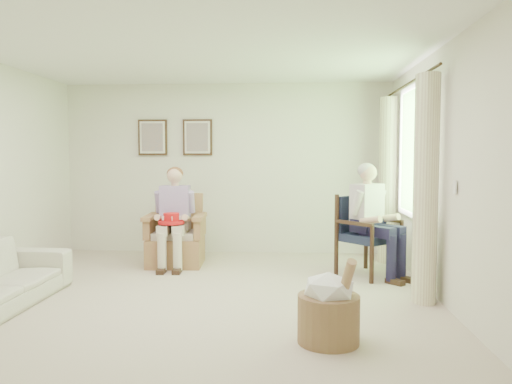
% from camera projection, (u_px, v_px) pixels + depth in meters
% --- Properties ---
extents(floor, '(5.50, 5.50, 0.00)m').
position_uv_depth(floor, '(194.00, 303.00, 5.04)').
color(floor, '#C1B09C').
rests_on(floor, ground).
extents(back_wall, '(5.00, 0.04, 2.60)m').
position_uv_depth(back_wall, '(227.00, 169.00, 7.68)').
color(back_wall, silver).
rests_on(back_wall, ground).
extents(front_wall, '(5.00, 0.04, 2.60)m').
position_uv_depth(front_wall, '(73.00, 197.00, 2.21)').
color(front_wall, silver).
rests_on(front_wall, ground).
extents(right_wall, '(0.04, 5.50, 2.60)m').
position_uv_depth(right_wall, '(450.00, 176.00, 4.78)').
color(right_wall, silver).
rests_on(right_wall, ground).
extents(ceiling, '(5.00, 5.50, 0.02)m').
position_uv_depth(ceiling, '(191.00, 42.00, 4.85)').
color(ceiling, white).
rests_on(ceiling, back_wall).
extents(window, '(0.13, 2.50, 1.63)m').
position_uv_depth(window, '(416.00, 148.00, 5.96)').
color(window, '#2D6B23').
rests_on(window, right_wall).
extents(curtain_left, '(0.34, 0.34, 2.30)m').
position_uv_depth(curtain_left, '(426.00, 190.00, 5.02)').
color(curtain_left, beige).
rests_on(curtain_left, ground).
extents(curtain_right, '(0.34, 0.34, 2.30)m').
position_uv_depth(curtain_right, '(387.00, 180.00, 6.97)').
color(curtain_right, beige).
rests_on(curtain_right, ground).
extents(framed_print_left, '(0.45, 0.05, 0.55)m').
position_uv_depth(framed_print_left, '(153.00, 137.00, 7.69)').
color(framed_print_left, '#382114').
rests_on(framed_print_left, back_wall).
extents(framed_print_right, '(0.45, 0.05, 0.55)m').
position_uv_depth(framed_print_right, '(197.00, 137.00, 7.64)').
color(framed_print_right, '#382114').
rests_on(framed_print_right, back_wall).
extents(wicker_armchair, '(0.76, 0.75, 0.97)m').
position_uv_depth(wicker_armchair, '(176.00, 242.00, 6.86)').
color(wicker_armchair, '#A6794E').
rests_on(wicker_armchair, ground).
extents(wood_armchair, '(0.64, 0.60, 0.98)m').
position_uv_depth(wood_armchair, '(368.00, 232.00, 6.28)').
color(wood_armchair, black).
rests_on(wood_armchair, ground).
extents(person_wicker, '(0.40, 0.63, 1.32)m').
position_uv_depth(person_wicker, '(174.00, 210.00, 6.70)').
color(person_wicker, beige).
rests_on(person_wicker, ground).
extents(person_dark, '(0.40, 0.63, 1.37)m').
position_uv_depth(person_dark, '(370.00, 212.00, 6.10)').
color(person_dark, '#191734').
rests_on(person_dark, ground).
extents(red_hat, '(0.34, 0.34, 0.14)m').
position_uv_depth(red_hat, '(171.00, 220.00, 6.50)').
color(red_hat, red).
rests_on(red_hat, person_wicker).
extents(hatbox, '(0.53, 0.53, 0.72)m').
position_uv_depth(hatbox, '(329.00, 308.00, 3.95)').
color(hatbox, tan).
rests_on(hatbox, ground).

